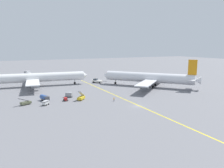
# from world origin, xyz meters

# --- Properties ---
(ground_plane) EXTENTS (600.00, 600.00, 0.00)m
(ground_plane) POSITION_xyz_m (0.00, 0.00, 0.00)
(ground_plane) COLOR slate
(taxiway_stripe) EXTENTS (0.52, 120.00, 0.01)m
(taxiway_stripe) POSITION_xyz_m (0.94, 10.00, 0.00)
(taxiway_stripe) COLOR yellow
(taxiway_stripe) RESTS_ON ground
(airliner_at_gate_left) EXTENTS (57.88, 46.59, 14.80)m
(airliner_at_gate_left) POSITION_xyz_m (-28.46, 60.88, 4.89)
(airliner_at_gate_left) COLOR white
(airliner_at_gate_left) RESTS_ON ground
(airliner_being_pushed) EXTENTS (42.06, 45.50, 15.65)m
(airliner_being_pushed) POSITION_xyz_m (28.11, 32.06, 4.97)
(airliner_being_pushed) COLOR silver
(airliner_being_pushed) RESTS_ON ground
(pushback_tug) EXTENTS (7.24, 7.88, 2.85)m
(pushback_tug) POSITION_xyz_m (6.71, 56.62, 1.21)
(pushback_tug) COLOR white
(pushback_tug) RESTS_ON ground
(gse_baggage_cart_near_cluster) EXTENTS (3.07, 3.01, 1.71)m
(gse_baggage_cart_near_cluster) POSITION_xyz_m (-31.05, 17.15, 0.86)
(gse_baggage_cart_near_cluster) COLOR silver
(gse_baggage_cart_near_cluster) RESTS_ON ground
(gse_fuel_bowser_stubby) EXTENTS (3.45, 5.25, 2.40)m
(gse_fuel_bowser_stubby) POSITION_xyz_m (-30.21, 24.21, 1.33)
(gse_fuel_bowser_stubby) COLOR #2D5199
(gse_fuel_bowser_stubby) RESTS_ON ground
(gse_gpu_cart_small) EXTENTS (1.60, 2.10, 1.90)m
(gse_gpu_cart_small) POSITION_xyz_m (-22.46, 20.33, 0.79)
(gse_gpu_cart_small) COLOR red
(gse_gpu_cart_small) RESTS_ON ground
(gse_stair_truck_yellow) EXTENTS (4.41, 4.74, 4.06)m
(gse_stair_truck_yellow) POSITION_xyz_m (-16.00, 19.26, 1.03)
(gse_stair_truck_yellow) COLOR gold
(gse_stair_truck_yellow) RESTS_ON ground
(gse_container_dolly_flat) EXTENTS (3.88, 3.54, 2.15)m
(gse_container_dolly_flat) POSITION_xyz_m (-19.33, 26.43, 1.17)
(gse_container_dolly_flat) COLOR slate
(gse_container_dolly_flat) RESTS_ON ground
(gse_belt_loader_portside) EXTENTS (4.99, 3.30, 3.02)m
(gse_belt_loader_portside) POSITION_xyz_m (-38.01, 21.11, 0.83)
(gse_belt_loader_portside) COLOR #666B4C
(gse_belt_loader_portside) RESTS_ON ground
(ground_crew_ramp_agent_by_cones) EXTENTS (0.36, 0.36, 1.60)m
(ground_crew_ramp_agent_by_cones) POSITION_xyz_m (-4.56, 10.85, 0.83)
(ground_crew_ramp_agent_by_cones) COLOR #4C4C51
(ground_crew_ramp_agent_by_cones) RESTS_ON ground
(jet_bridge) EXTENTS (5.16, 20.88, 5.98)m
(jet_bridge) POSITION_xyz_m (-30.22, 81.65, 4.20)
(jet_bridge) COLOR #B7B7BC
(jet_bridge) RESTS_ON ground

